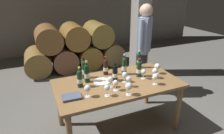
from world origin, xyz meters
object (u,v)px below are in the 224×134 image
Objects in this scene: wine_bottle_1 at (115,73)px; serving_plate at (102,81)px; wine_glass_9 at (107,88)px; wine_glass_0 at (125,75)px; wine_bottle_3 at (139,69)px; tasting_notebook at (72,97)px; wine_glass_1 at (110,80)px; wine_bottle_6 at (80,78)px; wine_glass_5 at (129,80)px; dining_table at (118,88)px; wine_glass_4 at (155,71)px; wine_glass_3 at (116,83)px; wine_bottle_5 at (139,60)px; wine_glass_6 at (129,86)px; wine_glass_10 at (144,72)px; wine_bottle_0 at (87,73)px; wine_bottle_2 at (106,67)px; wine_bottle_7 at (124,66)px; wine_glass_8 at (156,77)px; wine_glass_2 at (87,89)px; wine_glass_7 at (157,67)px; sommelier_presenting at (144,42)px; wine_bottle_4 at (84,69)px.

wine_bottle_1 is 1.14× the size of serving_plate.
wine_glass_0 is at bearing 34.18° from wine_glass_9.
tasting_notebook is at bearing -168.81° from wine_bottle_3.
wine_bottle_3 is 1.85× the size of wine_glass_1.
wine_glass_1 is at bearing -24.75° from wine_bottle_6.
wine_glass_0 is at bearing 83.99° from wine_glass_5.
dining_table is 0.58m from wine_glass_4.
wine_bottle_3 is at bearing -4.16° from serving_plate.
tasting_notebook is at bearing 175.35° from wine_glass_3.
wine_bottle_6 is 1.86× the size of wine_glass_0.
wine_bottle_5 is 1.79× the size of wine_glass_6.
wine_glass_10 is (0.53, 0.04, -0.00)m from wine_glass_1.
wine_bottle_0 is 1.28× the size of serving_plate.
wine_bottle_3 reaches higher than wine_glass_9.
wine_bottle_5 is (0.59, 0.03, 0.00)m from wine_bottle_2.
wine_bottle_2 is 0.50m from wine_bottle_6.
wine_bottle_0 reaches higher than wine_glass_6.
wine_glass_9 is at bearing -163.49° from wine_glass_5.
wine_bottle_6 is at bearing -152.95° from wine_bottle_2.
wine_bottle_6 is at bearing 138.04° from wine_glass_6.
wine_bottle_2 is 0.50m from wine_glass_5.
wine_glass_9 is at bearing -134.48° from wine_bottle_7.
wine_bottle_1 is 0.25m from wine_glass_5.
wine_bottle_2 is at bearing 38.54° from tasting_notebook.
wine_bottle_1 is 1.85× the size of wine_glass_9.
wine_glass_4 is at bearing -90.25° from wine_bottle_5.
wine_glass_0 is 0.41m from wine_glass_8.
wine_glass_6 reaches higher than serving_plate.
wine_bottle_6 is 0.88× the size of wine_bottle_7.
wine_glass_3 is at bearing 173.71° from wine_glass_8.
wine_glass_0 is 1.04× the size of wine_glass_3.
tasting_notebook is (-1.20, -0.06, -0.09)m from wine_glass_4.
wine_glass_10 is (0.86, 0.16, -0.01)m from wine_glass_2.
dining_table is at bearing 113.36° from wine_glass_5.
wine_glass_7 is at bearing 9.31° from tasting_notebook.
dining_table is at bearing 86.37° from wine_glass_6.
sommelier_presenting is (0.93, 0.44, 0.16)m from wine_bottle_2.
wine_glass_8 is 1.11m from sommelier_presenting.
wine_glass_0 is 0.29m from wine_glass_10.
wine_glass_1 is 0.53m from wine_glass_10.
wine_glass_5 is (-0.01, -0.14, -0.00)m from wine_glass_0.
wine_glass_8 reaches higher than wine_glass_2.
wine_glass_8 is at bearing -113.96° from sommelier_presenting.
wine_bottle_5 reaches higher than tasting_notebook.
wine_glass_7 reaches higher than wine_glass_2.
wine_bottle_3 is 0.90× the size of wine_bottle_4.
wine_glass_5 is 0.66× the size of tasting_notebook.
dining_table is 6.24× the size of wine_bottle_1.
wine_glass_9 reaches higher than wine_glass_10.
wine_bottle_7 reaches higher than wine_glass_1.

